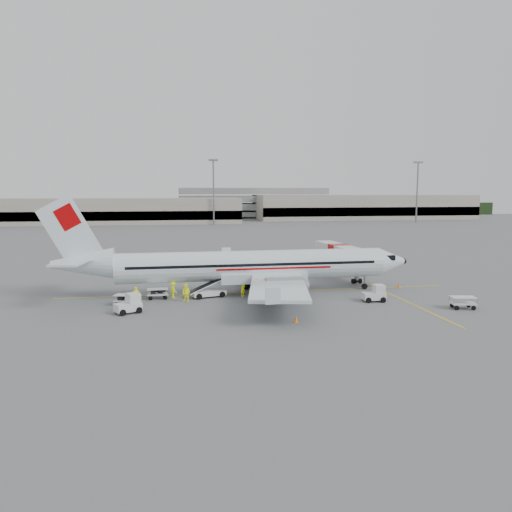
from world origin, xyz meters
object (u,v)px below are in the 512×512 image
object	(u,v)px
tug_mid	(283,293)
tug_fore	(374,293)
belt_loader	(208,285)
aircraft	(253,245)
tug_aft	(128,304)
jet_bridge	(339,260)

from	to	relation	value
tug_mid	tug_fore	bearing A→B (deg)	5.06
belt_loader	tug_fore	world-z (taller)	belt_loader
tug_fore	tug_mid	world-z (taller)	tug_fore
aircraft	tug_aft	distance (m)	15.32
aircraft	tug_aft	bearing A→B (deg)	-152.14
aircraft	tug_mid	size ratio (longest dim) A/B	19.87
jet_bridge	belt_loader	bearing A→B (deg)	-152.38
tug_fore	tug_mid	size ratio (longest dim) A/B	1.15
tug_mid	aircraft	bearing A→B (deg)	139.07
tug_mid	jet_bridge	bearing A→B (deg)	69.86
belt_loader	tug_aft	xyz separation A→B (m)	(-7.87, -5.90, -0.39)
tug_fore	tug_aft	xyz separation A→B (m)	(-24.41, -0.92, 0.03)
jet_bridge	tug_aft	distance (m)	31.02
tug_fore	aircraft	bearing A→B (deg)	154.89
tug_mid	belt_loader	bearing A→B (deg)	176.07
tug_fore	tug_mid	xyz separation A→B (m)	(-9.04, 2.02, -0.11)
jet_bridge	tug_fore	xyz separation A→B (m)	(-1.67, -15.83, -1.25)
tug_fore	tug_aft	distance (m)	24.43
belt_loader	tug_fore	size ratio (longest dim) A/B	2.13
jet_bridge	tug_fore	distance (m)	15.96
belt_loader	tug_aft	distance (m)	9.85
tug_mid	tug_aft	distance (m)	15.65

